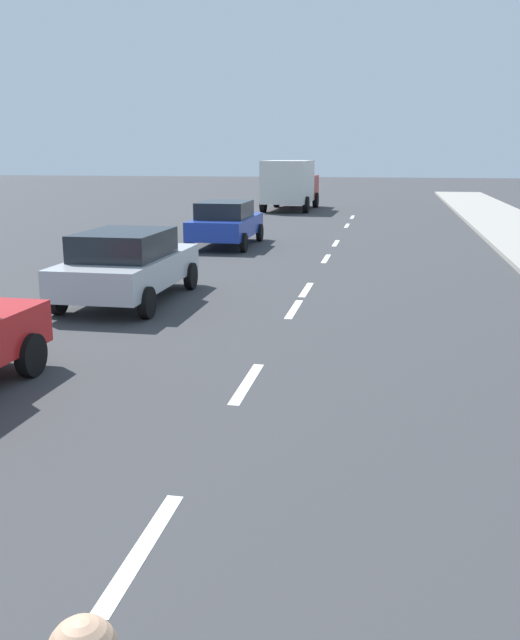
% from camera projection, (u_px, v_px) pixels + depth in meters
% --- Properties ---
extents(ground_plane, '(160.00, 160.00, 0.00)m').
position_uv_depth(ground_plane, '(309.00, 285.00, 16.97)').
color(ground_plane, '#38383A').
extents(lane_stripe_2, '(0.16, 1.80, 0.01)m').
position_uv_depth(lane_stripe_2, '(143.00, 548.00, 5.66)').
color(lane_stripe_2, white).
rests_on(lane_stripe_2, ground).
extents(lane_stripe_3, '(0.16, 1.80, 0.01)m').
position_uv_depth(lane_stripe_3, '(247.00, 383.00, 9.73)').
color(lane_stripe_3, white).
rests_on(lane_stripe_3, ground).
extents(lane_stripe_4, '(0.16, 1.80, 0.01)m').
position_uv_depth(lane_stripe_4, '(294.00, 309.00, 14.36)').
color(lane_stripe_4, white).
rests_on(lane_stripe_4, ground).
extents(lane_stripe_5, '(0.16, 1.80, 0.01)m').
position_uv_depth(lane_stripe_5, '(306.00, 290.00, 16.41)').
color(lane_stripe_5, white).
rests_on(lane_stripe_5, ground).
extents(lane_stripe_6, '(0.16, 1.80, 0.01)m').
position_uv_depth(lane_stripe_6, '(326.00, 259.00, 21.25)').
color(lane_stripe_6, white).
rests_on(lane_stripe_6, ground).
extents(lane_stripe_7, '(0.16, 1.80, 0.01)m').
position_uv_depth(lane_stripe_7, '(336.00, 243.00, 24.92)').
color(lane_stripe_7, white).
rests_on(lane_stripe_7, ground).
extents(lane_stripe_8, '(0.16, 1.80, 0.01)m').
position_uv_depth(lane_stripe_8, '(347.00, 226.00, 31.00)').
color(lane_stripe_8, white).
rests_on(lane_stripe_8, ground).
extents(lane_stripe_9, '(0.16, 1.80, 0.01)m').
position_uv_depth(lane_stripe_9, '(352.00, 217.00, 35.14)').
color(lane_stripe_9, white).
rests_on(lane_stripe_9, ground).
extents(parked_car_silver, '(2.07, 4.51, 1.57)m').
position_uv_depth(parked_car_silver, '(128.00, 264.00, 14.95)').
color(parked_car_silver, '#B7BABF').
rests_on(parked_car_silver, ground).
extents(parked_car_blue, '(2.06, 4.42, 1.57)m').
position_uv_depth(parked_car_blue, '(226.00, 222.00, 23.99)').
color(parked_car_blue, '#1E389E').
rests_on(parked_car_blue, ground).
extents(delivery_truck, '(2.82, 6.31, 2.80)m').
position_uv_depth(delivery_truck, '(290.00, 184.00, 39.19)').
color(delivery_truck, maroon).
rests_on(delivery_truck, ground).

